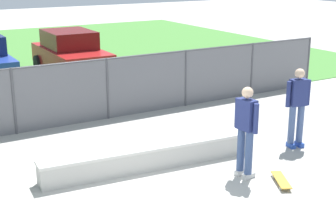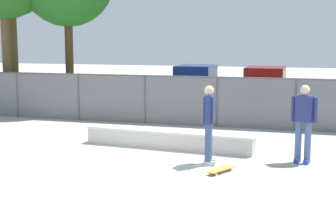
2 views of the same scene
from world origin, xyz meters
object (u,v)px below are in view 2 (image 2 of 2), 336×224
skateboard (221,169)px  car_red (265,86)px  car_blue (195,83)px  skateboarder (209,121)px  concrete_ledge (168,139)px  bystander (304,120)px

skateboard → car_red: size_ratio=0.19×
car_blue → skateboarder: bearing=-75.5°
concrete_ledge → car_red: (1.69, 9.21, 0.60)m
concrete_ledge → car_blue: (-1.49, 9.69, 0.60)m
skateboarder → car_blue: bearing=104.5°
concrete_ledge → bystander: bearing=-10.1°
skateboarder → skateboard: bearing=-56.9°
skateboard → bystander: (1.67, 1.35, 0.94)m
skateboard → car_red: 11.20m
concrete_ledge → bystander: size_ratio=2.54×
skateboard → car_blue: (-3.25, 11.65, 0.77)m
car_red → bystander: 9.98m
concrete_ledge → car_red: size_ratio=1.09×
concrete_ledge → skateboard: 2.64m
concrete_ledge → car_blue: 9.82m
skateboarder → car_blue: size_ratio=0.43×
skateboarder → concrete_ledge: bearing=135.5°
bystander → car_red: bearing=100.0°
concrete_ledge → skateboarder: size_ratio=2.54×
skateboarder → bystander: 2.19m
bystander → skateboard: bearing=-141.0°
skateboarder → skateboard: 1.19m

